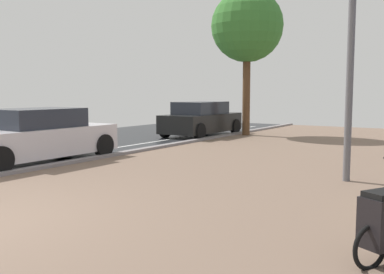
% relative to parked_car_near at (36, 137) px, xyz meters
% --- Properties ---
extents(ground, '(21.00, 40.00, 0.13)m').
position_rel_parked_car_near_xyz_m(ground, '(4.79, -4.17, -0.66)').
color(ground, '#25272B').
extents(parked_car_near, '(1.84, 4.21, 1.36)m').
position_rel_parked_car_near_xyz_m(parked_car_near, '(0.00, 0.00, 0.00)').
color(parked_car_near, silver).
rests_on(parked_car_near, ground).
extents(parked_car_far, '(1.79, 3.94, 1.38)m').
position_rel_parked_car_near_xyz_m(parked_car_far, '(-0.00, 8.10, 0.02)').
color(parked_car_far, black).
rests_on(parked_car_far, ground).
extents(lamp_post, '(0.20, 0.52, 5.95)m').
position_rel_parked_car_near_xyz_m(lamp_post, '(7.29, 1.72, 2.66)').
color(lamp_post, slate).
rests_on(lamp_post, ground).
extents(street_tree, '(2.92, 2.92, 5.90)m').
position_rel_parked_car_near_xyz_m(street_tree, '(1.44, 9.28, 3.76)').
color(street_tree, brown).
rests_on(street_tree, ground).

